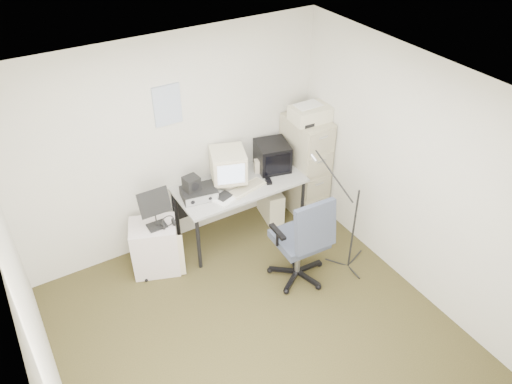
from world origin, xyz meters
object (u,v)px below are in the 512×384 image
desk (240,208)px  filing_cabinet (305,165)px  side_cart (155,247)px  office_chair (299,237)px

desk → filing_cabinet: bearing=1.8°
side_cart → office_chair: bearing=-15.2°
filing_cabinet → side_cart: (-2.07, -0.09, -0.34)m
desk → office_chair: bearing=-80.3°
filing_cabinet → side_cart: 2.10m
office_chair → side_cart: office_chair is taller
filing_cabinet → side_cart: filing_cabinet is taller
desk → side_cart: (-1.12, -0.06, -0.06)m
office_chair → side_cart: bearing=146.9°
filing_cabinet → desk: filing_cabinet is taller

